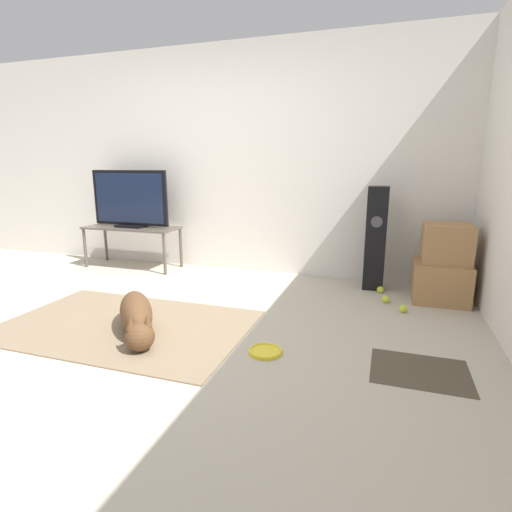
% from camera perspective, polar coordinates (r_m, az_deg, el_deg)
% --- Properties ---
extents(ground_plane, '(12.00, 12.00, 0.00)m').
position_cam_1_polar(ground_plane, '(3.15, -17.68, -10.82)').
color(ground_plane, '#BCB29E').
extents(wall_back, '(8.00, 0.06, 2.55)m').
position_cam_1_polar(wall_back, '(4.74, -3.50, 13.36)').
color(wall_back, silver).
rests_on(wall_back, ground_plane).
extents(area_rug, '(1.92, 1.24, 0.01)m').
position_cam_1_polar(area_rug, '(3.34, -18.16, -9.35)').
color(area_rug, '#847056').
rests_on(area_rug, ground_plane).
extents(dog, '(0.70, 0.85, 0.27)m').
position_cam_1_polar(dog, '(3.12, -16.75, -8.16)').
color(dog, brown).
rests_on(dog, area_rug).
extents(frisbee, '(0.23, 0.23, 0.03)m').
position_cam_1_polar(frisbee, '(2.75, 1.35, -13.44)').
color(frisbee, yellow).
rests_on(frisbee, ground_plane).
extents(cardboard_box_lower, '(0.48, 0.49, 0.37)m').
position_cam_1_polar(cardboard_box_lower, '(4.08, 24.83, -3.28)').
color(cardboard_box_lower, '#A87A4C').
rests_on(cardboard_box_lower, ground_plane).
extents(cardboard_box_upper, '(0.41, 0.41, 0.35)m').
position_cam_1_polar(cardboard_box_upper, '(4.00, 25.57, 1.65)').
color(cardboard_box_upper, '#A87A4C').
rests_on(cardboard_box_upper, cardboard_box_lower).
extents(floor_speaker, '(0.20, 0.20, 1.03)m').
position_cam_1_polar(floor_speaker, '(4.16, 16.74, 2.40)').
color(floor_speaker, black).
rests_on(floor_speaker, ground_plane).
extents(tv_stand, '(1.16, 0.44, 0.50)m').
position_cam_1_polar(tv_stand, '(5.09, -17.30, 3.32)').
color(tv_stand, brown).
rests_on(tv_stand, ground_plane).
extents(tv, '(1.00, 0.20, 0.68)m').
position_cam_1_polar(tv, '(5.05, -17.58, 7.70)').
color(tv, black).
rests_on(tv, tv_stand).
extents(tennis_ball_by_boxes, '(0.07, 0.07, 0.07)m').
position_cam_1_polar(tennis_ball_by_boxes, '(4.13, 17.33, -4.61)').
color(tennis_ball_by_boxes, '#C6E033').
rests_on(tennis_ball_by_boxes, ground_plane).
extents(tennis_ball_near_speaker, '(0.07, 0.07, 0.07)m').
position_cam_1_polar(tennis_ball_near_speaker, '(3.66, 20.29, -7.09)').
color(tennis_ball_near_speaker, '#C6E033').
rests_on(tennis_ball_near_speaker, ground_plane).
extents(tennis_ball_loose_on_carpet, '(0.07, 0.07, 0.07)m').
position_cam_1_polar(tennis_ball_loose_on_carpet, '(3.86, 18.02, -5.90)').
color(tennis_ball_loose_on_carpet, '#C6E033').
rests_on(tennis_ball_loose_on_carpet, ground_plane).
extents(door_mat, '(0.58, 0.46, 0.01)m').
position_cam_1_polar(door_mat, '(2.73, 22.36, -14.93)').
color(door_mat, '#4C4233').
rests_on(door_mat, ground_plane).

